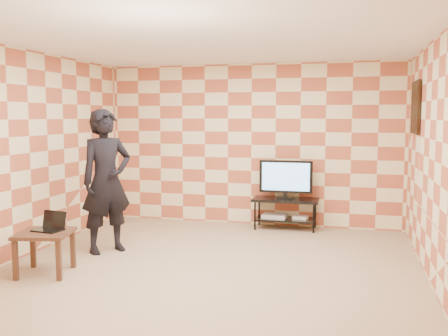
{
  "coord_description": "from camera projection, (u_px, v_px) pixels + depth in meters",
  "views": [
    {
      "loc": [
        1.59,
        -5.76,
        1.83
      ],
      "look_at": [
        0.0,
        0.6,
        1.15
      ],
      "focal_mm": 40.0,
      "sensor_mm": 36.0,
      "label": 1
    }
  ],
  "objects": [
    {
      "name": "dvd_player",
      "position": [
        275.0,
        216.0,
        8.16
      ],
      "size": [
        0.41,
        0.31,
        0.06
      ],
      "primitive_type": "cube",
      "rotation": [
        0.0,
        0.0,
        -0.08
      ],
      "color": "#BCBCBE",
      "rests_on": "tv_stand"
    },
    {
      "name": "laptop",
      "position": [
        51.0,
        226.0,
        5.85
      ],
      "size": [
        0.36,
        0.3,
        0.22
      ],
      "color": "black",
      "rests_on": "side_table"
    },
    {
      "name": "wall_left",
      "position": [
        30.0,
        153.0,
        6.59
      ],
      "size": [
        0.02,
        5.0,
        2.7
      ],
      "primitive_type": "cube",
      "color": "beige",
      "rests_on": "ground"
    },
    {
      "name": "game_console",
      "position": [
        300.0,
        217.0,
        8.07
      ],
      "size": [
        0.26,
        0.21,
        0.05
      ],
      "primitive_type": "cube",
      "rotation": [
        0.0,
        0.0,
        -0.17
      ],
      "color": "silver",
      "rests_on": "tv_stand"
    },
    {
      "name": "person",
      "position": [
        106.0,
        181.0,
        6.69
      ],
      "size": [
        0.8,
        0.84,
        1.93
      ],
      "primitive_type": "imported",
      "rotation": [
        0.0,
        0.0,
        0.9
      ],
      "color": "black",
      "rests_on": "floor"
    },
    {
      "name": "side_table",
      "position": [
        45.0,
        239.0,
        5.78
      ],
      "size": [
        0.7,
        0.7,
        0.5
      ],
      "color": "#3B2216",
      "rests_on": "floor"
    },
    {
      "name": "tv_stand",
      "position": [
        285.0,
        207.0,
        8.1
      ],
      "size": [
        1.06,
        0.48,
        0.5
      ],
      "color": "black",
      "rests_on": "floor"
    },
    {
      "name": "floor",
      "position": [
        212.0,
        266.0,
        6.13
      ],
      "size": [
        5.0,
        5.0,
        0.0
      ],
      "primitive_type": "plane",
      "color": "tan",
      "rests_on": "ground"
    },
    {
      "name": "wall_front",
      "position": [
        119.0,
        184.0,
        3.58
      ],
      "size": [
        5.0,
        0.02,
        2.7
      ],
      "primitive_type": "cube",
      "color": "beige",
      "rests_on": "ground"
    },
    {
      "name": "tv",
      "position": [
        286.0,
        178.0,
        8.05
      ],
      "size": [
        0.86,
        0.16,
        0.62
      ],
      "color": "black",
      "rests_on": "tv_stand"
    },
    {
      "name": "wall_art",
      "position": [
        416.0,
        108.0,
        6.82
      ],
      "size": [
        0.04,
        0.72,
        0.72
      ],
      "color": "black",
      "rests_on": "wall_right"
    },
    {
      "name": "ceiling",
      "position": [
        212.0,
        42.0,
        5.85
      ],
      "size": [
        5.0,
        5.0,
        0.02
      ],
      "primitive_type": "cube",
      "color": "white",
      "rests_on": "wall_back"
    },
    {
      "name": "wall_right",
      "position": [
        435.0,
        161.0,
        5.38
      ],
      "size": [
        0.02,
        5.0,
        2.7
      ],
      "primitive_type": "cube",
      "color": "beige",
      "rests_on": "ground"
    },
    {
      "name": "wall_back",
      "position": [
        251.0,
        145.0,
        8.4
      ],
      "size": [
        5.0,
        0.02,
        2.7
      ],
      "primitive_type": "cube",
      "color": "beige",
      "rests_on": "ground"
    }
  ]
}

